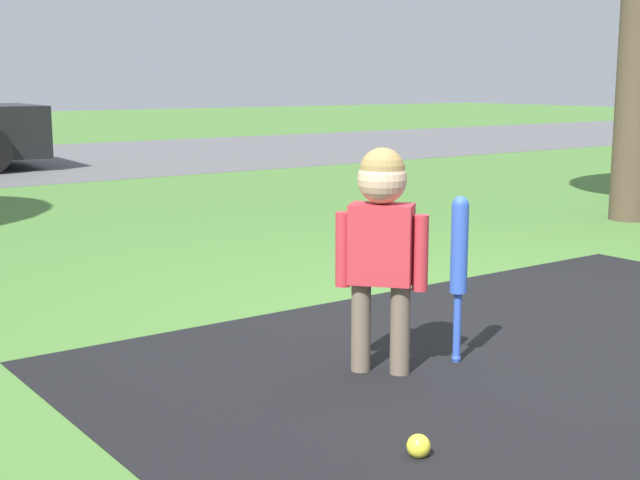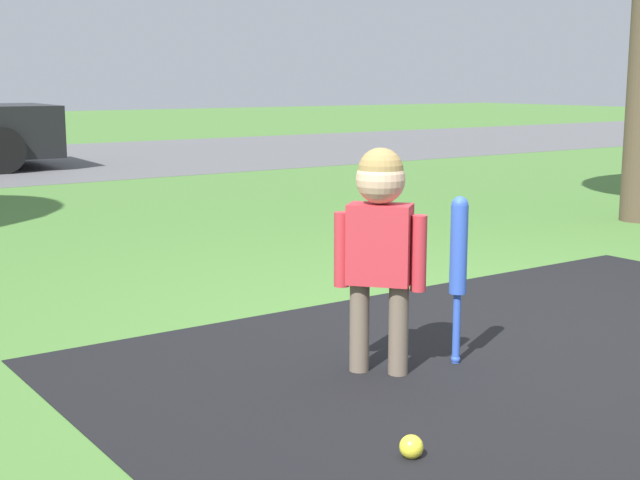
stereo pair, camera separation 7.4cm
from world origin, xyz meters
The scene contains 4 objects.
ground_plane centered at (0.00, 0.00, 0.00)m, with size 60.00×60.00×0.00m, color #477533.
child centered at (-0.84, 0.00, 0.57)m, with size 0.26×0.29×0.88m.
baseball_bat centered at (-0.51, -0.09, 0.44)m, with size 0.07×0.07×0.68m.
sports_ball centered at (-1.26, -0.68, 0.04)m, with size 0.07×0.07×0.07m.
Camera 1 is at (-3.01, -2.57, 1.13)m, focal length 50.00 mm.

